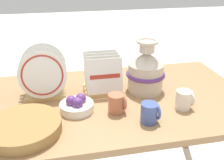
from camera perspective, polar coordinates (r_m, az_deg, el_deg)
The scene contains 9 objects.
display_table at distance 1.49m, azimuth 0.00°, elevation -6.59°, with size 1.53×0.86×0.75m.
ceramic_vase at distance 1.50m, azimuth 7.36°, elevation 2.09°, with size 0.22×0.22×0.30m.
dish_rack_round_plates at distance 1.48m, azimuth -14.70°, elevation 0.84°, with size 0.25×0.20×0.28m.
dish_rack_square_plates at distance 1.50m, azimuth -2.01°, elevation 0.23°, with size 0.21×0.18×0.22m.
wicker_charger_stack at distance 1.23m, azimuth -18.69°, elevation -9.76°, with size 0.33×0.33×0.05m.
mug_cream_glaze at distance 1.39m, azimuth 15.47°, elevation -4.12°, with size 0.09×0.08×0.10m.
mug_terracotta_glaze at distance 1.30m, azimuth 1.11°, elevation -5.07°, with size 0.09×0.08×0.10m.
mug_cobalt_glaze at distance 1.24m, azimuth 8.28°, elevation -7.07°, with size 0.09×0.08×0.10m.
fruit_bowl at distance 1.33m, azimuth -7.69°, elevation -5.44°, with size 0.17×0.17×0.09m.
Camera 1 is at (-0.26, -1.25, 1.44)m, focal length 42.00 mm.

